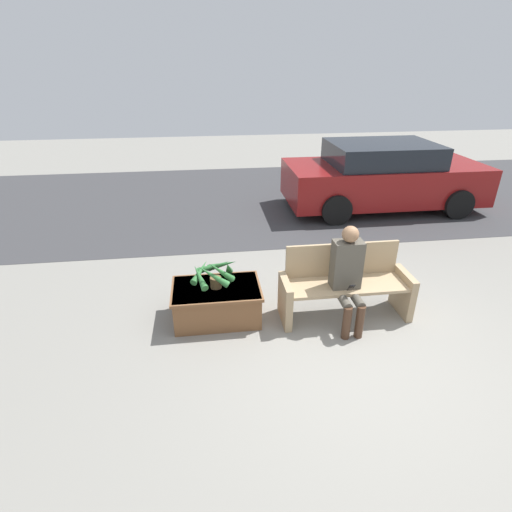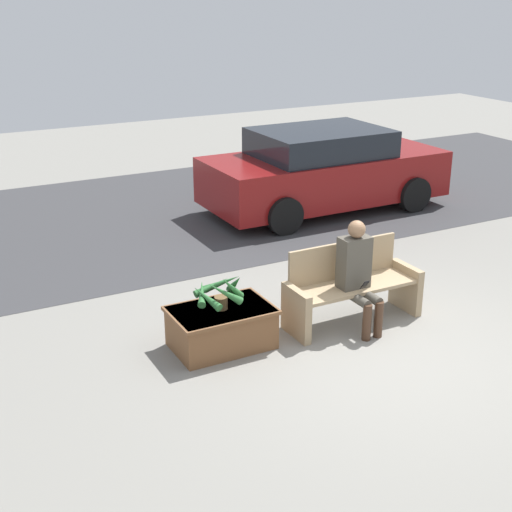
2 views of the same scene
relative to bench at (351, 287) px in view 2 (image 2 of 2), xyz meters
The scene contains 7 objects.
ground_plane 0.99m from the bench, 94.35° to the right, with size 30.00×30.00×0.00m, color gray.
road_surface 5.10m from the bench, 90.76° to the left, with size 20.00×6.00×0.01m, color #38383A.
bench is the anchor object (origin of this frame).
person_seated 0.34m from the bench, 104.88° to the right, with size 0.36×0.58×1.31m.
planter_box 1.67m from the bench, behind, with size 1.13×0.75×0.47m.
potted_plant 1.70m from the bench, behind, with size 0.63×0.60×0.48m.
parked_car 4.61m from the bench, 61.14° to the left, with size 4.31×1.98×1.46m.
Camera 2 is at (-4.60, -5.48, 3.80)m, focal length 50.00 mm.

